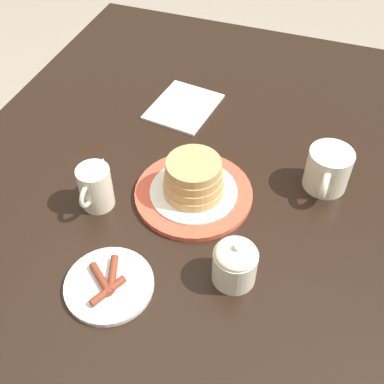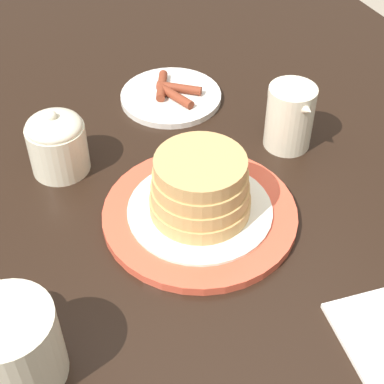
{
  "view_description": "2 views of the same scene",
  "coord_description": "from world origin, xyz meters",
  "px_view_note": "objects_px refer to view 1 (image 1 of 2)",
  "views": [
    {
      "loc": [
        0.6,
        0.25,
        1.46
      ],
      "look_at": [
        -0.03,
        0.03,
        0.75
      ],
      "focal_mm": 45.0,
      "sensor_mm": 36.0,
      "label": 1
    },
    {
      "loc": [
        -0.52,
        0.25,
        1.26
      ],
      "look_at": [
        -0.03,
        0.03,
        0.75
      ],
      "focal_mm": 55.0,
      "sensor_mm": 36.0,
      "label": 2
    }
  ],
  "objects_px": {
    "coffee_mug": "(328,170)",
    "napkin": "(184,107)",
    "pancake_plate": "(194,185)",
    "creamer_pitcher": "(96,186)",
    "side_plate_bacon": "(109,284)",
    "sugar_bowl": "(235,263)"
  },
  "relations": [
    {
      "from": "side_plate_bacon",
      "to": "coffee_mug",
      "type": "height_order",
      "value": "coffee_mug"
    },
    {
      "from": "coffee_mug",
      "to": "creamer_pitcher",
      "type": "relative_size",
      "value": 1.15
    },
    {
      "from": "pancake_plate",
      "to": "sugar_bowl",
      "type": "bearing_deg",
      "value": 39.14
    },
    {
      "from": "pancake_plate",
      "to": "creamer_pitcher",
      "type": "height_order",
      "value": "creamer_pitcher"
    },
    {
      "from": "side_plate_bacon",
      "to": "sugar_bowl",
      "type": "bearing_deg",
      "value": 114.56
    },
    {
      "from": "pancake_plate",
      "to": "creamer_pitcher",
      "type": "xyz_separation_m",
      "value": [
        0.08,
        -0.18,
        0.02
      ]
    },
    {
      "from": "pancake_plate",
      "to": "napkin",
      "type": "height_order",
      "value": "pancake_plate"
    },
    {
      "from": "coffee_mug",
      "to": "napkin",
      "type": "distance_m",
      "value": 0.41
    },
    {
      "from": "side_plate_bacon",
      "to": "sugar_bowl",
      "type": "distance_m",
      "value": 0.23
    },
    {
      "from": "pancake_plate",
      "to": "creamer_pitcher",
      "type": "bearing_deg",
      "value": -64.42
    },
    {
      "from": "creamer_pitcher",
      "to": "napkin",
      "type": "relative_size",
      "value": 0.56
    },
    {
      "from": "sugar_bowl",
      "to": "napkin",
      "type": "bearing_deg",
      "value": -149.68
    },
    {
      "from": "coffee_mug",
      "to": "pancake_plate",
      "type": "bearing_deg",
      "value": -64.45
    },
    {
      "from": "sugar_bowl",
      "to": "side_plate_bacon",
      "type": "bearing_deg",
      "value": -65.44
    },
    {
      "from": "napkin",
      "to": "side_plate_bacon",
      "type": "bearing_deg",
      "value": 5.97
    },
    {
      "from": "sugar_bowl",
      "to": "napkin",
      "type": "distance_m",
      "value": 0.52
    },
    {
      "from": "pancake_plate",
      "to": "side_plate_bacon",
      "type": "relative_size",
      "value": 1.54
    },
    {
      "from": "creamer_pitcher",
      "to": "napkin",
      "type": "xyz_separation_m",
      "value": [
        -0.36,
        0.05,
        -0.05
      ]
    },
    {
      "from": "coffee_mug",
      "to": "napkin",
      "type": "bearing_deg",
      "value": -112.65
    },
    {
      "from": "coffee_mug",
      "to": "side_plate_bacon",
      "type": "bearing_deg",
      "value": -40.23
    },
    {
      "from": "coffee_mug",
      "to": "napkin",
      "type": "height_order",
      "value": "coffee_mug"
    },
    {
      "from": "side_plate_bacon",
      "to": "coffee_mug",
      "type": "bearing_deg",
      "value": 139.77
    }
  ]
}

